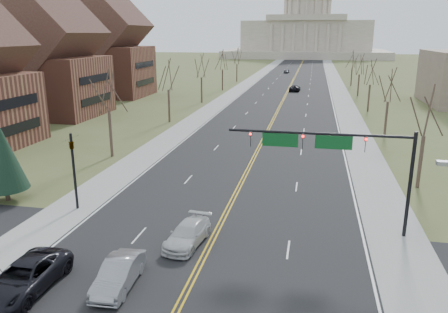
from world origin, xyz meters
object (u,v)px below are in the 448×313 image
at_px(signal_mast, 332,150).
at_px(signal_left, 73,163).
at_px(car_sb_outer_lead, 25,277).
at_px(car_far_nb, 295,88).
at_px(car_sb_inner_lead, 119,274).
at_px(car_far_sb, 287,71).
at_px(car_sb_inner_second, 188,234).

bearing_deg(signal_mast, signal_left, 180.00).
xyz_separation_m(car_sb_outer_lead, car_far_nb, (9.96, 87.16, -0.09)).
xyz_separation_m(signal_mast, car_sb_inner_lead, (-11.09, -9.51, -5.00)).
distance_m(car_sb_outer_lead, car_far_sb, 136.43).
distance_m(signal_mast, car_far_nb, 76.69).
distance_m(signal_mast, car_sb_inner_lead, 15.44).
height_order(car_sb_outer_lead, car_far_nb, car_sb_outer_lead).
bearing_deg(car_sb_inner_lead, car_sb_outer_lead, -166.88).
relative_size(car_sb_inner_lead, car_sb_inner_second, 0.97).
distance_m(car_sb_inner_second, car_far_sb, 129.50).
height_order(car_sb_outer_lead, car_far_sb, car_sb_outer_lead).
bearing_deg(car_far_sb, car_far_nb, -78.16).
height_order(signal_left, car_sb_outer_lead, signal_left).
xyz_separation_m(signal_mast, signal_left, (-18.95, 0.00, -2.05)).
distance_m(car_sb_inner_lead, car_sb_outer_lead, 4.85).
xyz_separation_m(signal_mast, car_far_nb, (-5.79, 76.30, -5.04)).
bearing_deg(car_sb_outer_lead, car_sb_inner_lead, 16.68).
relative_size(car_sb_inner_lead, car_far_sb, 1.17).
distance_m(car_sb_outer_lead, car_far_nb, 87.73).
xyz_separation_m(car_sb_outer_lead, car_far_sb, (4.85, 136.34, -0.13)).
height_order(car_sb_inner_lead, car_sb_inner_second, car_sb_inner_lead).
height_order(car_sb_inner_lead, car_far_nb, car_sb_inner_lead).
bearing_deg(car_far_sb, car_sb_outer_lead, -86.13).
bearing_deg(signal_left, car_sb_inner_lead, -50.44).
xyz_separation_m(car_far_nb, car_far_sb, (-5.11, 49.18, -0.04)).
bearing_deg(car_sb_outer_lead, signal_mast, 35.07).
distance_m(car_sb_inner_lead, car_far_sb, 134.99).
height_order(signal_left, car_sb_inner_lead, signal_left).
distance_m(car_sb_outer_lead, car_sb_inner_second, 9.71).
relative_size(signal_mast, car_sb_inner_second, 2.56).
relative_size(car_far_nb, car_far_sb, 1.30).
bearing_deg(car_sb_inner_lead, car_far_sb, 86.85).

